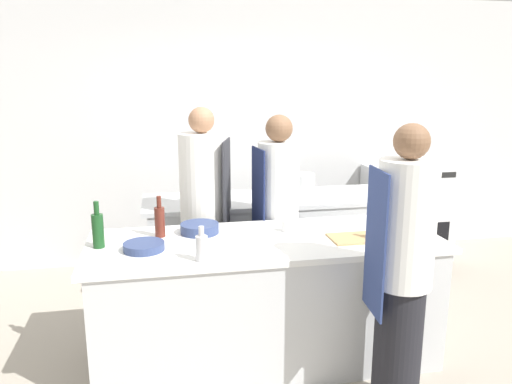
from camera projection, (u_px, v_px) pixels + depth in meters
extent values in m
plane|color=#A89E8E|center=(265.00, 355.00, 3.61)|extent=(16.00, 16.00, 0.00)
cube|color=silver|center=(224.00, 131.00, 5.33)|extent=(8.00, 0.06, 2.80)
cube|color=silver|center=(266.00, 301.00, 3.51)|extent=(2.30, 0.86, 0.85)
cube|color=white|center=(266.00, 242.00, 3.41)|extent=(2.40, 0.89, 0.04)
cube|color=silver|center=(273.00, 245.00, 4.71)|extent=(2.28, 0.70, 0.85)
cube|color=silver|center=(273.00, 199.00, 4.61)|extent=(2.37, 0.73, 0.04)
cube|color=silver|center=(406.00, 211.00, 5.57)|extent=(0.88, 0.61, 1.01)
cube|color=black|center=(418.00, 239.00, 5.33)|extent=(0.70, 0.01, 0.35)
cube|color=black|center=(423.00, 176.00, 5.18)|extent=(0.75, 0.01, 0.06)
cylinder|color=black|center=(397.00, 347.00, 2.97)|extent=(0.28, 0.28, 0.79)
cylinder|color=white|center=(406.00, 224.00, 2.80)|extent=(0.33, 0.33, 0.73)
cube|color=navy|center=(375.00, 243.00, 2.81)|extent=(0.04, 0.32, 0.84)
sphere|color=brown|center=(412.00, 141.00, 2.69)|extent=(0.20, 0.20, 0.20)
cylinder|color=black|center=(205.00, 268.00, 4.19)|extent=(0.32, 0.32, 0.80)
cylinder|color=white|center=(203.00, 179.00, 4.02)|extent=(0.38, 0.38, 0.73)
cube|color=#2D2D33|center=(227.00, 192.00, 4.03)|extent=(0.11, 0.35, 0.84)
sphere|color=#9E7051|center=(201.00, 120.00, 3.92)|extent=(0.21, 0.21, 0.21)
cylinder|color=black|center=(278.00, 272.00, 4.15)|extent=(0.28, 0.28, 0.77)
cylinder|color=silver|center=(278.00, 185.00, 3.98)|extent=(0.33, 0.33, 0.69)
cube|color=#19234C|center=(258.00, 199.00, 3.95)|extent=(0.05, 0.31, 0.81)
sphere|color=brown|center=(279.00, 128.00, 3.88)|extent=(0.21, 0.21, 0.21)
cylinder|color=#19471E|center=(98.00, 231.00, 3.21)|extent=(0.08, 0.08, 0.22)
cylinder|color=#19471E|center=(96.00, 208.00, 3.18)|extent=(0.03, 0.03, 0.09)
cylinder|color=silver|center=(202.00, 248.00, 2.99)|extent=(0.07, 0.07, 0.16)
cylinder|color=silver|center=(201.00, 231.00, 2.96)|extent=(0.03, 0.03, 0.06)
cylinder|color=#5B2319|center=(160.00, 222.00, 3.44)|extent=(0.07, 0.07, 0.21)
cylinder|color=#5B2319|center=(159.00, 202.00, 3.40)|extent=(0.03, 0.03, 0.08)
cylinder|color=black|center=(390.00, 229.00, 3.32)|extent=(0.07, 0.07, 0.19)
cylinder|color=black|center=(391.00, 210.00, 3.29)|extent=(0.03, 0.03, 0.07)
cylinder|color=navy|center=(200.00, 228.00, 3.53)|extent=(0.27, 0.27, 0.07)
cylinder|color=#B7BABC|center=(403.00, 229.00, 3.52)|extent=(0.17, 0.17, 0.07)
cylinder|color=navy|center=(144.00, 246.00, 3.18)|extent=(0.26, 0.26, 0.05)
cylinder|color=white|center=(287.00, 226.00, 3.57)|extent=(0.08, 0.08, 0.08)
cube|color=tan|center=(353.00, 238.00, 3.40)|extent=(0.31, 0.25, 0.01)
cylinder|color=silver|center=(301.00, 186.00, 4.56)|extent=(0.25, 0.25, 0.22)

